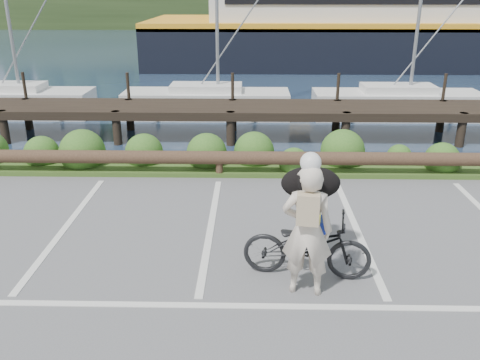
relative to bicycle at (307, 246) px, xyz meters
The scene contains 7 objects.
ground 1.67m from the bicycle, 164.70° to the right, with size 72.00×72.00×0.00m, color #57575A.
harbor_backdrop 78.00m from the bicycle, 90.83° to the left, with size 170.00×160.00×30.00m.
vegetation_strip 5.13m from the bicycle, 107.49° to the left, with size 34.00×1.60×0.10m, color #3D5B21.
log_rail 4.48m from the bicycle, 110.20° to the left, with size 32.00×0.30×0.60m, color #443021, non-canonical shape.
bicycle is the anchor object (origin of this frame).
cyclist 0.63m from the bicycle, 98.04° to the right, with size 0.69×0.46×1.90m, color beige.
dog 0.96m from the bicycle, 81.96° to the left, with size 0.90×0.44×0.52m, color black.
Camera 1 is at (0.70, -6.19, 4.03)m, focal length 38.00 mm.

